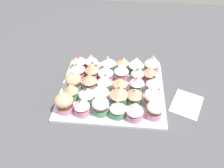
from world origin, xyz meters
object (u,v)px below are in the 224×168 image
Objects in this scene: baking_tray at (112,91)px; cupcake_24 at (155,110)px; cupcake_1 at (136,65)px; cupcake_5 at (79,62)px; cupcake_0 at (152,63)px; cupcake_2 at (123,64)px; cupcake_19 at (135,95)px; cupcake_27 at (101,106)px; cupcake_10 at (92,71)px; cupcake_23 at (71,91)px; cupcake_4 at (91,62)px; cupcake_29 at (64,103)px; cupcake_15 at (104,81)px; cupcake_21 at (100,92)px; cupcake_9 at (106,73)px; cupcake_22 at (87,95)px; cupcake_25 at (135,110)px; cupcake_12 at (153,85)px; cupcake_16 at (89,82)px; cupcake_26 at (118,109)px; cupcake_17 at (74,82)px; cupcake_3 at (109,64)px; cupcake_13 at (137,83)px; cupcake_18 at (152,98)px; cupcake_11 at (78,70)px; cupcake_20 at (119,95)px; cupcake_8 at (121,71)px; napkin at (187,104)px; cupcake_14 at (120,85)px; cupcake_6 at (150,74)px; cupcake_28 at (82,107)px.

cupcake_24 reaches higher than baking_tray.
cupcake_1 reaches higher than cupcake_5.
cupcake_0 is 12.64cm from cupcake_2.
cupcake_0 is 20.24cm from cupcake_19.
cupcake_27 is (18.99, 25.21, -0.67)cm from cupcake_0.
cupcake_10 reaches higher than cupcake_23.
cupcake_4 is 24.74cm from cupcake_29.
cupcake_4 reaches higher than cupcake_27.
cupcake_15 is (-7.01, 11.84, 0.30)cm from cupcake_4.
cupcake_2 is 19.60cm from cupcake_21.
cupcake_9 is at bearing -89.34° from cupcake_27.
cupcake_10 is 1.22× the size of cupcake_24.
cupcake_22 is at bearing 13.34° from cupcake_21.
cupcake_23 is at bearing -27.18° from cupcake_27.
cupcake_0 is 27.28cm from cupcake_25.
cupcake_12 reaches higher than cupcake_16.
cupcake_0 reaches higher than cupcake_21.
cupcake_21 reaches higher than cupcake_9.
cupcake_26 is (-13.24, 25.02, -0.30)cm from cupcake_4.
cupcake_16 is 0.89× the size of cupcake_21.
cupcake_25 is at bearing 74.94° from cupcake_0.
cupcake_22 is at bearing 58.08° from cupcake_2.
baking_tray is 15.60cm from cupcake_17.
cupcake_3 is 1.00× the size of cupcake_27.
cupcake_18 is (-5.46, 7.51, -0.03)cm from cupcake_13.
cupcake_2 is 0.94× the size of cupcake_21.
cupcake_10 reaches higher than cupcake_29.
cupcake_2 is 1.09× the size of cupcake_3.
cupcake_18 is at bearing 87.17° from cupcake_0.
cupcake_18 is (-30.06, 6.18, 0.09)cm from cupcake_17.
cupcake_17 is at bearing 3.12° from cupcake_16.
cupcake_10 reaches higher than cupcake_1.
cupcake_11 is 9.12cm from cupcake_16.
cupcake_16 is at bearing 33.95° from cupcake_1.
cupcake_0 is at bearing -123.19° from cupcake_20.
cupcake_24 is 6.97cm from cupcake_25.
cupcake_13 is at bearing 135.76° from cupcake_8.
cupcake_10 is 9.32cm from cupcake_17.
cupcake_10 is 1.12× the size of cupcake_29.
cupcake_8 is at bearing -23.54° from napkin.
cupcake_17 is at bearing -94.18° from cupcake_29.
cupcake_14 is 18.79cm from cupcake_23.
cupcake_10 is 22.69cm from cupcake_26.
cupcake_22 is (23.39, 13.20, -0.58)cm from cupcake_6.
cupcake_11 reaches higher than cupcake_25.
cupcake_27 is 1.01× the size of cupcake_28.
napkin is (-14.01, 10.57, -4.84)cm from cupcake_6.
cupcake_20 is (-18.05, 6.01, 0.51)cm from cupcake_17.
baking_tray is at bearing 141.93° from cupcake_5.
cupcake_26 is at bearing 102.86° from cupcake_3.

